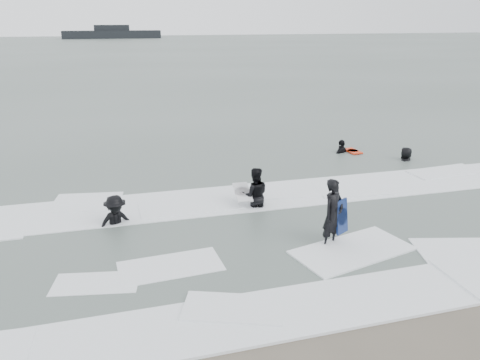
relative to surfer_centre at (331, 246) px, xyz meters
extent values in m
plane|color=brown|center=(-1.83, -2.02, 0.00)|extent=(320.00, 320.00, 0.00)
plane|color=#47544C|center=(-1.83, 77.98, 0.06)|extent=(320.00, 320.00, 0.00)
imported|color=black|center=(0.00, 0.00, 0.00)|extent=(0.86, 0.76, 1.97)
imported|color=black|center=(-1.25, 3.22, 0.00)|extent=(1.04, 0.87, 1.93)
imported|color=black|center=(-5.74, 2.83, 0.00)|extent=(1.36, 1.08, 1.85)
imported|color=black|center=(4.53, 8.48, 0.00)|extent=(1.14, 0.89, 1.80)
imported|color=black|center=(6.68, 6.60, 0.00)|extent=(0.99, 1.03, 1.78)
cube|color=white|center=(-1.83, -2.62, 0.03)|extent=(30.03, 2.32, 0.07)
cube|color=white|center=(-1.83, 3.98, 0.04)|extent=(30.00, 2.60, 0.09)
cube|color=black|center=(-5.11, 138.21, 1.16)|extent=(27.95, 4.99, 2.20)
cube|color=black|center=(-5.11, 138.21, 3.05)|extent=(9.98, 2.99, 1.60)
camera|label=1|loc=(-5.41, -10.62, 6.01)|focal=35.00mm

